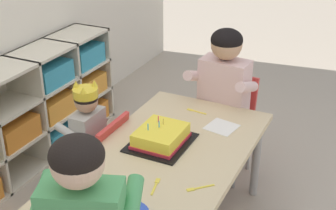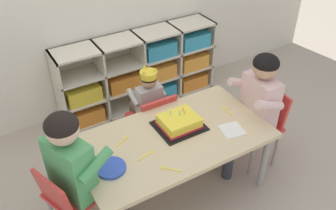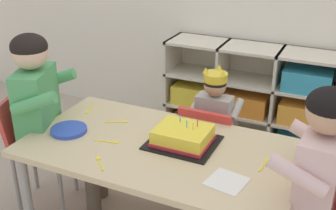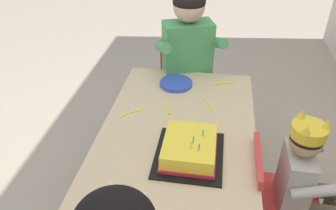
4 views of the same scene
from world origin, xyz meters
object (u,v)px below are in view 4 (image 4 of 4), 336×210
at_px(fork_scattered_mid_table, 223,83).
at_px(classroom_chair_blue, 274,197).
at_px(adult_helper_seated, 190,58).
at_px(fork_at_table_front_edge, 168,108).
at_px(birthday_cake_on_tray, 189,149).
at_px(fork_near_cake_tray, 132,112).
at_px(classroom_chair_adult_side, 185,80).
at_px(paper_plate_stack, 176,83).
at_px(activity_table, 175,149).
at_px(child_with_crown, 306,177).
at_px(fork_by_napkin, 209,105).

bearing_deg(fork_scattered_mid_table, classroom_chair_blue, -86.46).
relative_size(adult_helper_seated, fork_at_table_front_edge, 8.18).
relative_size(birthday_cake_on_tray, fork_scattered_mid_table, 2.76).
bearing_deg(birthday_cake_on_tray, classroom_chair_blue, 89.46).
relative_size(classroom_chair_blue, fork_near_cake_tray, 5.71).
distance_m(classroom_chair_adult_side, fork_scattered_mid_table, 0.36).
height_order(adult_helper_seated, birthday_cake_on_tray, adult_helper_seated).
xyz_separation_m(classroom_chair_blue, fork_scattered_mid_table, (-0.66, -0.27, 0.19)).
bearing_deg(paper_plate_stack, birthday_cake_on_tray, 13.26).
bearing_deg(activity_table, adult_helper_seated, -179.41).
relative_size(classroom_chair_blue, fork_scattered_mid_table, 4.93).
bearing_deg(activity_table, fork_at_table_front_edge, -163.77).
height_order(classroom_chair_adult_side, fork_near_cake_tray, classroom_chair_adult_side).
xyz_separation_m(activity_table, fork_scattered_mid_table, (-0.56, 0.21, 0.06)).
distance_m(activity_table, birthday_cake_on_tray, 0.15).
xyz_separation_m(child_with_crown, paper_plate_stack, (-0.60, -0.65, 0.06)).
xyz_separation_m(classroom_chair_blue, fork_at_table_front_edge, (-0.35, -0.55, 0.19)).
height_order(child_with_crown, classroom_chair_adult_side, child_with_crown).
distance_m(adult_helper_seated, paper_plate_stack, 0.21).
relative_size(activity_table, child_with_crown, 1.68).
bearing_deg(classroom_chair_blue, fork_near_cake_tray, 68.98).
xyz_separation_m(activity_table, classroom_chair_blue, (0.10, 0.47, -0.14)).
relative_size(fork_by_napkin, fork_near_cake_tray, 1.10).
distance_m(child_with_crown, paper_plate_stack, 0.89).
height_order(classroom_chair_adult_side, fork_at_table_front_edge, classroom_chair_adult_side).
xyz_separation_m(activity_table, fork_by_napkin, (-0.32, 0.14, 0.06)).
bearing_deg(fork_scattered_mid_table, fork_by_napkin, -123.95).
xyz_separation_m(adult_helper_seated, fork_by_napkin, (0.36, 0.15, -0.10)).
bearing_deg(adult_helper_seated, child_with_crown, -73.23).
xyz_separation_m(classroom_chair_blue, adult_helper_seated, (-0.78, -0.48, 0.29)).
height_order(child_with_crown, birthday_cake_on_tray, child_with_crown).
distance_m(fork_at_table_front_edge, fork_scattered_mid_table, 0.42).
height_order(paper_plate_stack, fork_near_cake_tray, paper_plate_stack).
relative_size(child_with_crown, birthday_cake_on_tray, 2.40).
xyz_separation_m(classroom_chair_blue, birthday_cake_on_tray, (-0.00, -0.40, 0.23)).
height_order(birthday_cake_on_tray, fork_scattered_mid_table, birthday_cake_on_tray).
bearing_deg(classroom_chair_blue, adult_helper_seated, 31.85).
bearing_deg(adult_helper_seated, fork_by_napkin, -87.94).
distance_m(classroom_chair_adult_side, fork_by_napkin, 0.51).
bearing_deg(fork_by_napkin, child_with_crown, -160.91).
bearing_deg(child_with_crown, fork_at_table_front_edge, 61.90).
distance_m(classroom_chair_adult_side, adult_helper_seated, 0.25).
bearing_deg(fork_by_napkin, adult_helper_seated, -4.93).
bearing_deg(classroom_chair_adult_side, fork_at_table_front_edge, -113.24).
height_order(paper_plate_stack, fork_at_table_front_edge, paper_plate_stack).
relative_size(child_with_crown, paper_plate_stack, 4.25).
bearing_deg(activity_table, fork_by_napkin, 156.54).
bearing_deg(adult_helper_seated, classroom_chair_blue, -78.51).
relative_size(activity_table, birthday_cake_on_tray, 4.02).
bearing_deg(fork_by_napkin, classroom_chair_blue, -168.71).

